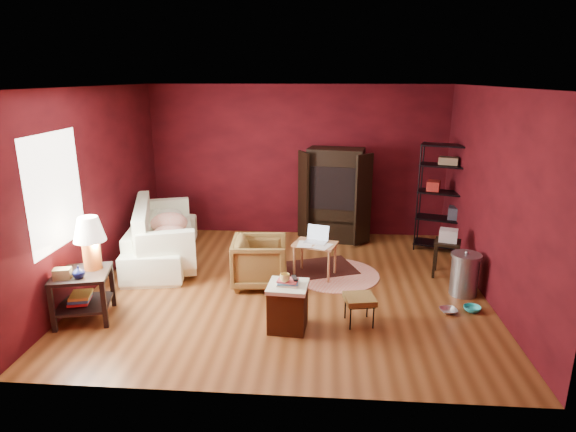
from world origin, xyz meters
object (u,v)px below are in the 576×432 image
at_px(armchair, 260,260).
at_px(tv_armoire, 335,193).
at_px(laptop_desk, 315,246).
at_px(side_table, 86,259).
at_px(wire_shelving, 446,193).
at_px(hamper, 288,306).
at_px(sofa, 162,235).

height_order(armchair, tv_armoire, tv_armoire).
bearing_deg(armchair, laptop_desk, -68.70).
xyz_separation_m(side_table, tv_armoire, (3.11, 3.21, 0.11)).
relative_size(armchair, tv_armoire, 0.46).
height_order(tv_armoire, wire_shelving, wire_shelving).
bearing_deg(side_table, wire_shelving, 29.35).
bearing_deg(tv_armoire, laptop_desk, -90.31).
distance_m(side_table, hamper, 2.55).
distance_m(sofa, side_table, 1.99).
height_order(sofa, side_table, side_table).
bearing_deg(wire_shelving, side_table, -132.27).
xyz_separation_m(sofa, armchair, (1.72, -0.84, -0.06)).
bearing_deg(sofa, wire_shelving, -88.71).
distance_m(armchair, wire_shelving, 3.48).
bearing_deg(hamper, laptop_desk, 79.81).
xyz_separation_m(sofa, tv_armoire, (2.82, 1.26, 0.44)).
relative_size(armchair, wire_shelving, 0.42).
distance_m(armchair, side_table, 2.32).
relative_size(sofa, laptop_desk, 2.99).
distance_m(hamper, wire_shelving, 3.90).
distance_m(armchair, laptop_desk, 0.88).
distance_m(hamper, tv_armoire, 3.44).
relative_size(side_table, laptop_desk, 1.68).
bearing_deg(laptop_desk, armchair, -137.91).
bearing_deg(sofa, laptop_desk, -109.38).
bearing_deg(armchair, tv_armoire, -31.94).
height_order(armchair, laptop_desk, armchair).
bearing_deg(tv_armoire, wire_shelving, -2.24).
height_order(side_table, laptop_desk, side_table).
bearing_deg(side_table, hamper, -2.95).
relative_size(laptop_desk, wire_shelving, 0.41).
distance_m(sofa, tv_armoire, 3.12).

